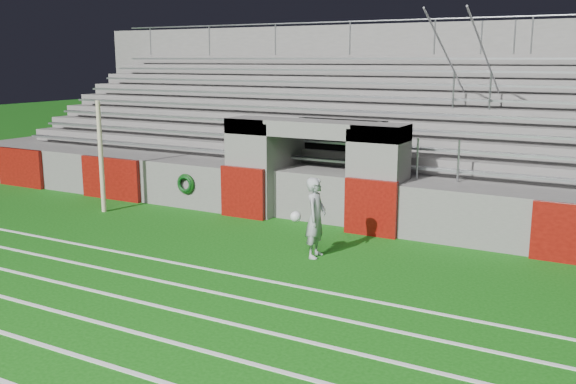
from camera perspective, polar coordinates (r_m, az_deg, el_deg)
The scene contains 6 objects.
ground at distance 13.72m, azimuth -4.42°, elevation -5.76°, with size 90.00×90.00×0.00m, color #11540E.
field_post at distance 18.09m, azimuth -16.29°, elevation 3.01°, with size 0.12×0.12×3.04m, color #C8B895.
field_markings at distance 10.22m, azimuth -20.52°, elevation -12.77°, with size 28.00×8.09×0.01m.
stadium_structure at distance 20.37m, azimuth 8.03°, elevation 4.22°, with size 26.00×8.48×5.42m.
goalkeeper_with_ball at distance 13.46m, azimuth 2.44°, elevation -2.29°, with size 0.68×0.75×1.71m.
hose_coil at distance 17.95m, azimuth -9.11°, elevation 0.72°, with size 0.57×0.15×0.57m.
Camera 1 is at (7.28, -10.87, 4.11)m, focal length 40.00 mm.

